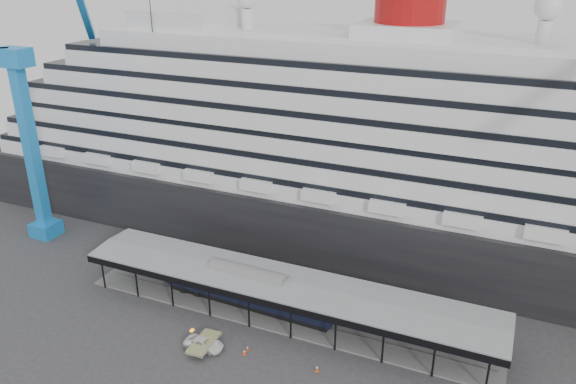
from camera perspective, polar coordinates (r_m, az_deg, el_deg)
name	(u,v)px	position (r m, az deg, el deg)	size (l,w,h in m)	color
ground	(267,336)	(72.30, -2.19, -14.42)	(200.00, 200.00, 0.00)	#323234
cruise_ship	(351,128)	(90.99, 6.40, 6.53)	(130.00, 30.00, 43.90)	black
platform_canopy	(283,299)	(74.61, -0.54, -10.85)	(56.00, 9.18, 5.30)	slate
crane_blue	(33,121)	(96.93, -24.46, 6.61)	(22.63, 19.19, 47.60)	#1C81D4
port_truck	(204,344)	(70.72, -8.54, -15.01)	(2.22, 4.81, 1.34)	white
pullman_carriage	(249,287)	(76.15, -4.02, -9.65)	(24.70, 3.99, 24.16)	black
traffic_cone_left	(247,348)	(70.06, -4.15, -15.55)	(0.37, 0.37, 0.65)	red
traffic_cone_mid	(244,352)	(69.47, -4.46, -15.89)	(0.49, 0.49, 0.75)	#F73A0D
traffic_cone_right	(317,368)	(67.11, 2.96, -17.46)	(0.42, 0.42, 0.80)	#E4460C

